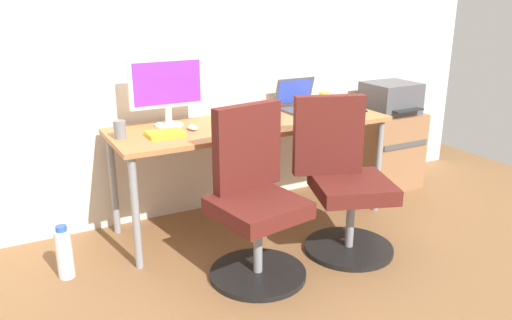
# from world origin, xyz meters

# --- Properties ---
(ground_plane) EXTENTS (5.28, 5.28, 0.00)m
(ground_plane) POSITION_xyz_m (0.00, 0.00, 0.00)
(ground_plane) COLOR brown
(back_wall) EXTENTS (4.40, 0.04, 2.60)m
(back_wall) POSITION_xyz_m (0.00, 0.39, 1.30)
(back_wall) COLOR silver
(back_wall) RESTS_ON ground
(desk) EXTENTS (1.85, 0.62, 0.70)m
(desk) POSITION_xyz_m (0.00, 0.00, 0.64)
(desk) COLOR #B77542
(desk) RESTS_ON ground
(office_chair_left) EXTENTS (0.54, 0.54, 0.94)m
(office_chair_left) POSITION_xyz_m (-0.31, -0.60, 0.42)
(office_chair_left) COLOR black
(office_chair_left) RESTS_ON ground
(office_chair_right) EXTENTS (0.56, 0.56, 0.94)m
(office_chair_right) POSITION_xyz_m (0.30, -0.61, 0.42)
(office_chair_right) COLOR black
(office_chair_right) RESTS_ON ground
(side_cabinet) EXTENTS (0.48, 0.41, 0.61)m
(side_cabinet) POSITION_xyz_m (1.27, 0.10, 0.30)
(side_cabinet) COLOR #996B47
(side_cabinet) RESTS_ON ground
(printer) EXTENTS (0.38, 0.40, 0.24)m
(printer) POSITION_xyz_m (1.27, 0.10, 0.73)
(printer) COLOR #515156
(printer) RESTS_ON side_cabinet
(water_bottle_on_floor) EXTENTS (0.09, 0.09, 0.31)m
(water_bottle_on_floor) POSITION_xyz_m (-1.26, -0.17, 0.15)
(water_bottle_on_floor) COLOR white
(water_bottle_on_floor) RESTS_ON ground
(desktop_monitor) EXTENTS (0.48, 0.18, 0.43)m
(desktop_monitor) POSITION_xyz_m (-0.51, 0.17, 0.95)
(desktop_monitor) COLOR silver
(desktop_monitor) RESTS_ON desk
(open_laptop) EXTENTS (0.31, 0.28, 0.22)m
(open_laptop) POSITION_xyz_m (0.49, 0.18, 0.76)
(open_laptop) COLOR #4C4C51
(open_laptop) RESTS_ON desk
(keyboard_by_monitor) EXTENTS (0.34, 0.12, 0.02)m
(keyboard_by_monitor) POSITION_xyz_m (0.03, 0.05, 0.71)
(keyboard_by_monitor) COLOR #515156
(keyboard_by_monitor) RESTS_ON desk
(keyboard_by_laptop) EXTENTS (0.34, 0.12, 0.02)m
(keyboard_by_laptop) POSITION_xyz_m (0.49, -0.21, 0.71)
(keyboard_by_laptop) COLOR #B7B7B7
(keyboard_by_laptop) RESTS_ON desk
(mouse_by_monitor) EXTENTS (0.06, 0.10, 0.03)m
(mouse_by_monitor) POSITION_xyz_m (-0.42, 0.00, 0.72)
(mouse_by_monitor) COLOR silver
(mouse_by_monitor) RESTS_ON desk
(mouse_by_laptop) EXTENTS (0.06, 0.10, 0.03)m
(mouse_by_laptop) POSITION_xyz_m (-0.19, -0.22, 0.72)
(mouse_by_laptop) COLOR #2D2D2D
(mouse_by_laptop) RESTS_ON desk
(coffee_mug) EXTENTS (0.08, 0.08, 0.09)m
(coffee_mug) POSITION_xyz_m (0.74, 0.24, 0.75)
(coffee_mug) COLOR yellow
(coffee_mug) RESTS_ON desk
(pen_cup) EXTENTS (0.07, 0.07, 0.10)m
(pen_cup) POSITION_xyz_m (-0.86, 0.02, 0.75)
(pen_cup) COLOR slate
(pen_cup) RESTS_ON desk
(phone_near_monitor) EXTENTS (0.07, 0.14, 0.01)m
(phone_near_monitor) POSITION_xyz_m (0.83, -0.05, 0.71)
(phone_near_monitor) COLOR black
(phone_near_monitor) RESTS_ON desk
(notebook) EXTENTS (0.21, 0.15, 0.03)m
(notebook) POSITION_xyz_m (-0.61, -0.05, 0.72)
(notebook) COLOR yellow
(notebook) RESTS_ON desk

